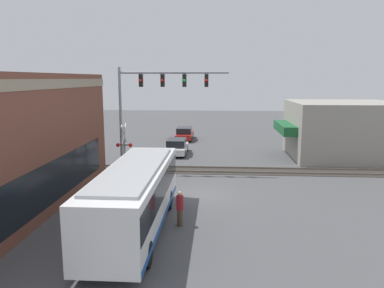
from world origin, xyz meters
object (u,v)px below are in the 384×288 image
object	(u,v)px
parked_car_red	(185,134)
pedestrian_near_bus	(180,208)
crossing_signal	(124,145)
parked_car_white	(177,147)
city_bus	(135,195)

from	to	relation	value
parked_car_red	pedestrian_near_bus	distance (m)	25.36
crossing_signal	parked_car_white	size ratio (longest dim) A/B	0.85
crossing_signal	parked_car_white	distance (m)	8.77
parked_car_white	pedestrian_near_bus	size ratio (longest dim) A/B	2.62
city_bus	parked_car_white	size ratio (longest dim) A/B	2.30
city_bus	parked_car_red	world-z (taller)	city_bus
pedestrian_near_bus	parked_car_red	bearing A→B (deg)	4.46
city_bus	pedestrian_near_bus	world-z (taller)	city_bus
parked_car_white	pedestrian_near_bus	xyz separation A→B (m)	(-16.94, -1.97, 0.20)
city_bus	crossing_signal	world-z (taller)	crossing_signal
city_bus	parked_car_white	bearing A→B (deg)	-0.00
pedestrian_near_bus	crossing_signal	bearing A→B (deg)	28.67
city_bus	pedestrian_near_bus	xyz separation A→B (m)	(0.67, -1.97, -0.81)
city_bus	crossing_signal	bearing A→B (deg)	16.68
city_bus	parked_car_red	distance (m)	25.97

